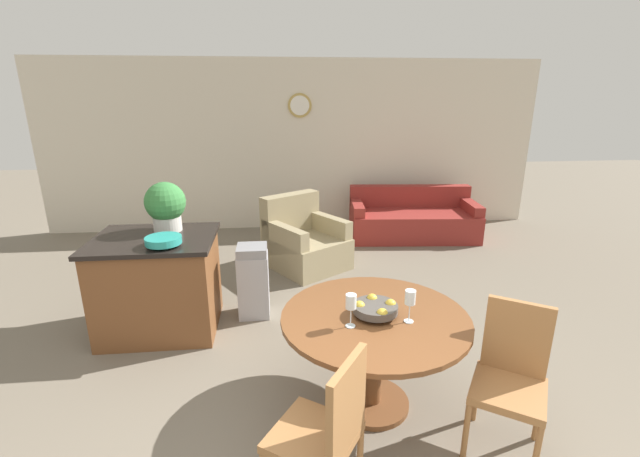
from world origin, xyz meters
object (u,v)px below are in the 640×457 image
at_px(dining_table, 374,337).
at_px(wine_glass_left, 351,303).
at_px(couch, 412,220).
at_px(dining_chair_near_left, 327,429).
at_px(kitchen_island, 159,284).
at_px(dining_chair_near_right, 511,372).
at_px(fruit_bowl, 376,308).
at_px(teal_bowl, 163,240).
at_px(potted_plant, 166,205).
at_px(wine_glass_right, 410,299).
at_px(armchair, 304,244).
at_px(trash_bin, 253,281).

bearing_deg(dining_table, wine_glass_left, -147.11).
distance_m(wine_glass_left, couch, 4.24).
xyz_separation_m(dining_chair_near_left, kitchen_island, (-1.34, 2.03, -0.06)).
relative_size(dining_chair_near_right, fruit_bowl, 3.13).
relative_size(dining_chair_near_left, teal_bowl, 3.16).
xyz_separation_m(dining_chair_near_left, fruit_bowl, (0.42, 0.77, 0.26)).
bearing_deg(kitchen_island, potted_plant, 65.25).
bearing_deg(wine_glass_right, potted_plant, 140.39).
distance_m(dining_chair_near_left, fruit_bowl, 0.92).
bearing_deg(dining_chair_near_left, dining_table, 5.09).
relative_size(wine_glass_right, kitchen_island, 0.21).
relative_size(dining_chair_near_left, wine_glass_left, 4.20).
xyz_separation_m(dining_table, fruit_bowl, (0.00, 0.00, 0.22)).
bearing_deg(wine_glass_right, fruit_bowl, 152.29).
height_order(dining_chair_near_left, armchair, dining_chair_near_left).
height_order(fruit_bowl, couch, fruit_bowl).
xyz_separation_m(fruit_bowl, kitchen_island, (-1.77, 1.26, -0.32)).
distance_m(fruit_bowl, teal_bowl, 1.91).
bearing_deg(armchair, kitchen_island, -169.12).
distance_m(dining_table, potted_plant, 2.30).
distance_m(dining_chair_near_left, armchair, 3.47).
height_order(dining_chair_near_right, wine_glass_left, same).
distance_m(kitchen_island, potted_plant, 0.74).
bearing_deg(dining_chair_near_right, fruit_bowl, 4.93).
height_order(dining_chair_near_right, couch, dining_chair_near_right).
relative_size(dining_table, wine_glass_right, 5.66).
xyz_separation_m(teal_bowl, trash_bin, (0.71, 0.44, -0.61)).
height_order(wine_glass_left, kitchen_island, wine_glass_left).
bearing_deg(trash_bin, kitchen_island, -167.96).
distance_m(teal_bowl, couch, 4.17).
relative_size(fruit_bowl, armchair, 0.25).
bearing_deg(wine_glass_right, couch, 71.75).
xyz_separation_m(fruit_bowl, teal_bowl, (-1.61, 1.00, 0.19)).
distance_m(kitchen_island, armchair, 2.05).
height_order(dining_chair_near_right, potted_plant, potted_plant).
xyz_separation_m(fruit_bowl, potted_plant, (-1.68, 1.45, 0.39)).
height_order(dining_table, dining_chair_near_left, dining_chair_near_left).
relative_size(wine_glass_left, couch, 0.11).
bearing_deg(potted_plant, armchair, 42.28).
xyz_separation_m(wine_glass_left, wine_glass_right, (0.39, 0.02, 0.00)).
bearing_deg(dining_chair_near_right, wine_glass_left, 16.55).
xyz_separation_m(fruit_bowl, trash_bin, (-0.90, 1.44, -0.41)).
xyz_separation_m(dining_chair_near_right, wine_glass_left, (-0.96, 0.30, 0.37)).
distance_m(teal_bowl, trash_bin, 1.03).
relative_size(fruit_bowl, trash_bin, 0.41).
bearing_deg(dining_table, dining_chair_near_right, -28.71).
bearing_deg(trash_bin, potted_plant, 179.33).
bearing_deg(trash_bin, armchair, 64.62).
bearing_deg(armchair, potted_plant, -171.44).
relative_size(teal_bowl, couch, 0.15).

